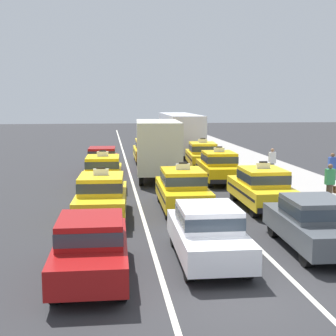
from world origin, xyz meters
The scene contains 21 objects.
ground_plane centered at (0.00, 0.00, 0.00)m, with size 160.00×160.00×0.00m, color #2B2B2D.
lane_stripe_left_center centered at (-1.60, 20.00, 0.00)m, with size 0.14×80.00×0.01m, color silver.
lane_stripe_center_right centered at (1.60, 20.00, 0.00)m, with size 0.14×80.00×0.01m, color silver.
sidewalk_curb centered at (7.20, 15.00, 0.07)m, with size 4.00×90.00×0.15m, color #9E9993.
sedan_left_nearest centered at (-3.33, 1.60, 0.85)m, with size 1.83×4.33×1.58m.
taxi_left_second centered at (-3.14, 7.71, 0.88)m, with size 2.03×4.64×1.96m.
taxi_left_third centered at (-3.14, 13.68, 0.88)m, with size 1.95×4.61×1.96m.
sedan_left_fourth centered at (-3.23, 18.91, 0.85)m, with size 1.93×4.37×1.58m.
sedan_center_nearest centered at (-0.19, 2.52, 0.85)m, with size 1.82×4.32×1.58m.
taxi_center_second centered at (0.08, 8.72, 0.88)m, with size 1.89×4.59×1.96m.
box_truck_center_third centered at (-0.10, 16.77, 1.78)m, with size 2.59×7.07×3.27m.
taxi_center_fourth centered at (-0.13, 23.63, 0.88)m, with size 1.87×4.58×1.96m.
sedan_right_nearest centered at (3.11, 3.10, 0.85)m, with size 1.90×4.36×1.58m.
taxi_right_second centered at (3.35, 8.62, 0.88)m, with size 1.86×4.58×1.96m.
taxi_right_third centered at (3.01, 14.89, 0.88)m, with size 1.95×4.61×1.96m.
taxi_right_fourth centered at (3.23, 20.41, 0.88)m, with size 2.10×4.67×1.96m.
bus_right_fifth centered at (3.16, 29.89, 1.82)m, with size 2.66×11.23×3.22m.
taxi_right_sixth centered at (3.12, 38.30, 0.88)m, with size 1.97×4.62×1.96m.
pedestrian_near_crosswalk centered at (8.20, 12.36, 0.99)m, with size 0.36×0.24×1.65m.
pedestrian_mid_block centered at (6.05, 15.07, 0.97)m, with size 0.47×0.24×1.63m.
pedestrian_far_corner centered at (6.01, 8.06, 1.01)m, with size 0.47×0.24×1.72m.
Camera 1 is at (-2.86, -9.94, 4.43)m, focal length 50.99 mm.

